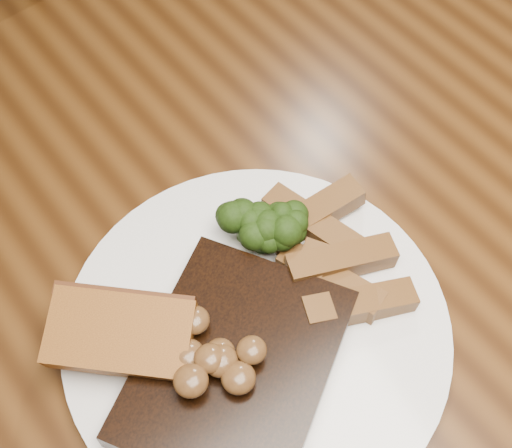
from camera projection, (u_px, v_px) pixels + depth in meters
The scene contains 9 objects.
dining_table at pixel (237, 292), 0.69m from camera, with size 1.60×0.90×0.75m.
chair_far at pixel (97, 25), 1.13m from camera, with size 0.56×0.56×0.89m.
plate at pixel (257, 331), 0.56m from camera, with size 0.30×0.30×0.01m, color white.
steak at pixel (236, 367), 0.53m from camera, with size 0.17×0.13×0.03m, color black.
steak_bone at pixel (286, 433), 0.51m from camera, with size 0.15×0.01×0.02m, color #BAAE90.
mushroom_pile at pixel (220, 352), 0.51m from camera, with size 0.07×0.07×0.03m, color brown, non-canonical shape.
garlic_bread at pixel (125, 345), 0.54m from camera, with size 0.11×0.06×0.02m, color #955B1B.
potato_wedges at pixel (313, 259), 0.58m from camera, with size 0.12×0.12×0.02m, color brown, non-canonical shape.
broccoli_cluster at pixel (254, 228), 0.58m from camera, with size 0.07×0.07×0.04m, color #1D370C, non-canonical shape.
Camera 1 is at (-0.18, -0.26, 1.28)m, focal length 50.00 mm.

